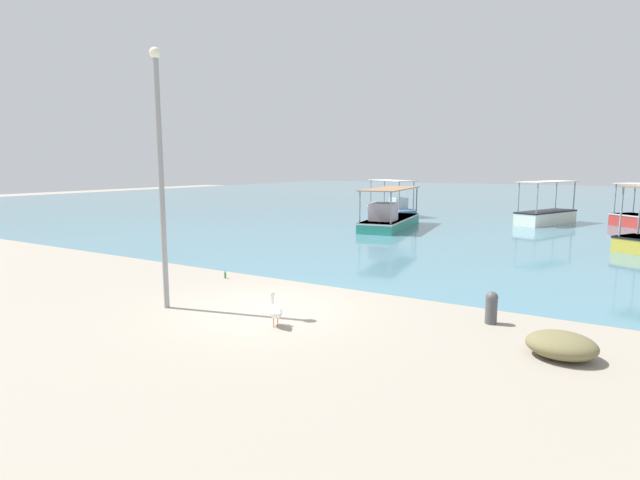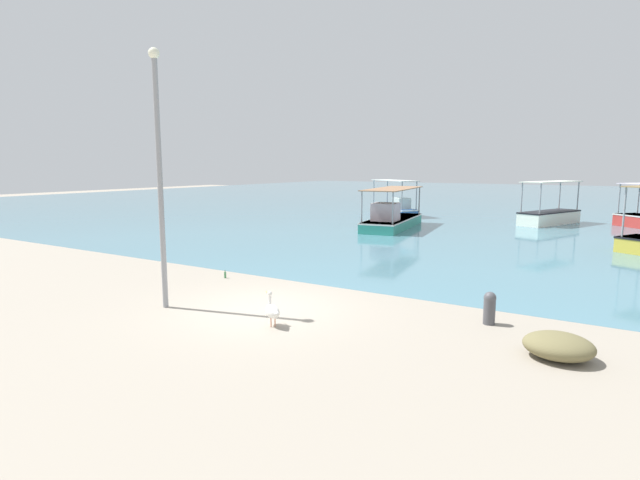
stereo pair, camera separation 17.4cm
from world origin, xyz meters
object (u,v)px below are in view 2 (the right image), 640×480
object	(u,v)px
lamp_post	(159,167)
glass_bottle	(225,275)
mooring_bollard	(490,307)
net_pile	(558,346)
fishing_boat_outer	(549,215)
pelican	(272,311)
fishing_boat_far_right	(395,208)
fishing_boat_center	(392,219)

from	to	relation	value
lamp_post	glass_bottle	world-z (taller)	lamp_post
mooring_bollard	net_pile	bearing A→B (deg)	-41.79
mooring_bollard	glass_bottle	xyz separation A→B (m)	(-8.57, 0.36, -0.31)
fishing_boat_outer	net_pile	size ratio (longest dim) A/B	3.93
mooring_bollard	pelican	bearing A→B (deg)	-146.38
fishing_boat_far_right	glass_bottle	distance (m)	22.45
fishing_boat_outer	net_pile	xyz separation A→B (m)	(3.25, -23.99, -0.33)
fishing_boat_center	mooring_bollard	distance (m)	17.92
net_pile	glass_bottle	world-z (taller)	net_pile
fishing_boat_center	glass_bottle	size ratio (longest dim) A/B	26.43
fishing_boat_center	net_pile	xyz separation A→B (m)	(10.86, -16.83, -0.32)
fishing_boat_center	mooring_bollard	xyz separation A→B (m)	(9.22, -15.36, -0.16)
fishing_boat_far_right	mooring_bollard	bearing A→B (deg)	-61.78
lamp_post	fishing_boat_outer	bearing A→B (deg)	76.88
mooring_bollard	glass_bottle	distance (m)	8.58
fishing_boat_center	mooring_bollard	world-z (taller)	fishing_boat_center
fishing_boat_outer	glass_bottle	xyz separation A→B (m)	(-6.96, -22.16, -0.47)
net_pile	lamp_post	bearing A→B (deg)	-170.43
fishing_boat_outer	fishing_boat_far_right	distance (m)	10.48
fishing_boat_center	lamp_post	bearing A→B (deg)	-84.84
fishing_boat_far_right	glass_bottle	bearing A→B (deg)	-80.98
fishing_boat_far_right	fishing_boat_center	bearing A→B (deg)	-68.18
fishing_boat_outer	mooring_bollard	world-z (taller)	fishing_boat_outer
fishing_boat_far_right	pelican	distance (m)	26.53
mooring_bollard	fishing_boat_far_right	bearing A→B (deg)	118.22
pelican	lamp_post	bearing A→B (deg)	-176.36
mooring_bollard	net_pile	xyz separation A→B (m)	(1.64, -1.47, -0.16)
fishing_boat_outer	pelican	xyz separation A→B (m)	(-2.61, -25.33, -0.20)
net_pile	fishing_boat_center	bearing A→B (deg)	122.84
fishing_boat_outer	net_pile	world-z (taller)	fishing_boat_outer
fishing_boat_center	lamp_post	distance (m)	18.70
net_pile	pelican	bearing A→B (deg)	-167.14
pelican	mooring_bollard	xyz separation A→B (m)	(4.22, 2.80, 0.04)
pelican	net_pile	bearing A→B (deg)	12.86
fishing_boat_center	glass_bottle	bearing A→B (deg)	-87.53
fishing_boat_center	lamp_post	world-z (taller)	lamp_post
fishing_boat_outer	lamp_post	size ratio (longest dim) A/B	0.79
lamp_post	pelican	bearing A→B (deg)	3.64
fishing_boat_far_right	mooring_bollard	world-z (taller)	fishing_boat_far_right
fishing_boat_far_right	mooring_bollard	distance (m)	25.57
mooring_bollard	glass_bottle	bearing A→B (deg)	177.58
fishing_boat_outer	glass_bottle	size ratio (longest dim) A/B	19.05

